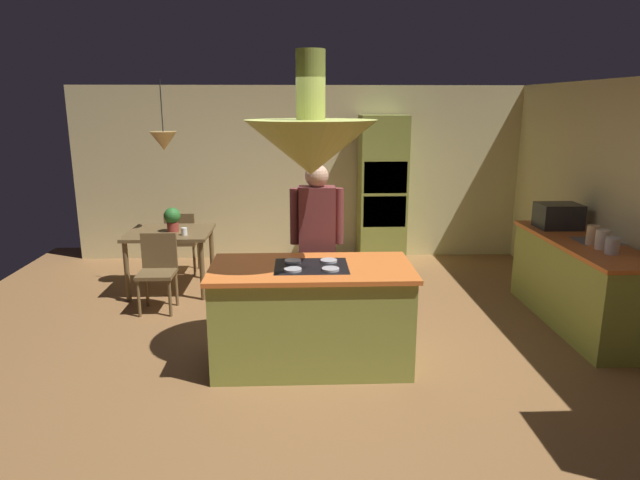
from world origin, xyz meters
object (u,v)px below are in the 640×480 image
(cup_on_table, at_px, (184,231))
(potted_plant_on_table, at_px, (172,218))
(dining_table, at_px, (170,239))
(oven_tower, at_px, (382,191))
(chair_facing_island, at_px, (158,266))
(person_at_island, at_px, (317,238))
(kitchen_island, at_px, (311,315))
(canister_sugar, at_px, (602,240))
(canister_flour, at_px, (612,246))
(chair_by_back_wall, at_px, (182,238))
(canister_tea, at_px, (593,235))
(microwave_on_counter, at_px, (558,216))

(cup_on_table, bearing_deg, potted_plant_on_table, 131.60)
(dining_table, bearing_deg, oven_tower, 22.21)
(chair_facing_island, bearing_deg, person_at_island, -21.80)
(kitchen_island, distance_m, potted_plant_on_table, 2.69)
(cup_on_table, distance_m, canister_sugar, 4.54)
(oven_tower, distance_m, canister_flour, 3.43)
(dining_table, distance_m, potted_plant_on_table, 0.28)
(oven_tower, distance_m, chair_by_back_wall, 2.90)
(kitchen_island, bearing_deg, canister_flour, 5.82)
(person_at_island, height_order, canister_sugar, person_at_island)
(canister_flour, bearing_deg, person_at_island, 171.09)
(oven_tower, relative_size, chair_by_back_wall, 2.46)
(canister_sugar, distance_m, canister_tea, 0.18)
(person_at_island, xyz_separation_m, canister_sugar, (2.77, -0.25, 0.01))
(oven_tower, distance_m, chair_facing_island, 3.38)
(oven_tower, bearing_deg, kitchen_island, -108.74)
(person_at_island, distance_m, chair_facing_island, 1.97)
(kitchen_island, xyz_separation_m, person_at_island, (0.07, 0.72, 0.53))
(oven_tower, relative_size, person_at_island, 1.24)
(person_at_island, bearing_deg, kitchen_island, -95.76)
(chair_by_back_wall, xyz_separation_m, canister_tea, (4.54, -2.12, 0.51))
(person_at_island, xyz_separation_m, canister_flour, (2.77, -0.43, -0.00))
(dining_table, relative_size, canister_flour, 6.33)
(canister_sugar, relative_size, microwave_on_counter, 0.42)
(canister_flour, bearing_deg, canister_tea, 90.00)
(kitchen_island, height_order, oven_tower, oven_tower)
(chair_by_back_wall, bearing_deg, potted_plant_on_table, 93.96)
(chair_by_back_wall, bearing_deg, canister_sugar, 153.16)
(canister_sugar, bearing_deg, potted_plant_on_table, 160.33)
(kitchen_island, relative_size, canister_tea, 9.11)
(chair_facing_island, bearing_deg, canister_sugar, -11.97)
(potted_plant_on_table, bearing_deg, canister_sugar, -19.67)
(kitchen_island, relative_size, microwave_on_counter, 3.86)
(potted_plant_on_table, relative_size, cup_on_table, 3.33)
(cup_on_table, bearing_deg, kitchen_island, -51.82)
(potted_plant_on_table, distance_m, canister_flour, 4.83)
(dining_table, distance_m, cup_on_table, 0.35)
(cup_on_table, distance_m, canister_tea, 4.49)
(person_at_island, relative_size, canister_flour, 10.87)
(oven_tower, height_order, cup_on_table, oven_tower)
(dining_table, xyz_separation_m, chair_by_back_wall, (0.00, 0.67, -0.15))
(canister_sugar, distance_m, microwave_on_counter, 0.94)
(canister_flour, relative_size, canister_sugar, 0.83)
(oven_tower, relative_size, canister_tea, 10.98)
(oven_tower, relative_size, canister_flour, 13.46)
(kitchen_island, distance_m, canister_tea, 2.96)
(person_at_island, height_order, cup_on_table, person_at_island)
(canister_flour, bearing_deg, oven_tower, 120.50)
(canister_flour, bearing_deg, kitchen_island, -174.18)
(cup_on_table, xyz_separation_m, canister_sugar, (4.32, -1.41, 0.20))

